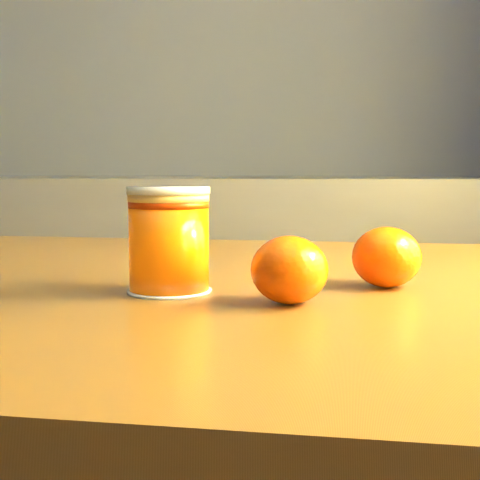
{
  "coord_description": "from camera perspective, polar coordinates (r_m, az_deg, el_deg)",
  "views": [
    {
      "loc": [
        0.96,
        -0.46,
        0.92
      ],
      "look_at": [
        0.94,
        0.13,
        0.86
      ],
      "focal_mm": 50.0,
      "sensor_mm": 36.0,
      "label": 1
    }
  ],
  "objects": [
    {
      "name": "orange_back",
      "position": [
        0.64,
        12.4,
        -1.44
      ],
      "size": [
        0.09,
        0.09,
        0.06
      ],
      "primitive_type": "ellipsoid",
      "rotation": [
        0.0,
        0.0,
        -0.43
      ],
      "color": "#E84E04",
      "rests_on": "table"
    },
    {
      "name": "orange_front",
      "position": [
        0.55,
        4.24,
        -2.56
      ],
      "size": [
        0.08,
        0.08,
        0.06
      ],
      "primitive_type": "ellipsoid",
      "rotation": [
        0.0,
        0.0,
        0.43
      ],
      "color": "#E84E04",
      "rests_on": "table"
    },
    {
      "name": "juice_glass",
      "position": [
        0.6,
        -6.08,
        -0.05
      ],
      "size": [
        0.07,
        0.07,
        0.09
      ],
      "rotation": [
        0.0,
        0.0,
        -0.29
      ],
      "color": "#E25704",
      "rests_on": "table"
    },
    {
      "name": "table",
      "position": [
        0.68,
        4.11,
        -12.2
      ],
      "size": [
        1.17,
        0.88,
        0.81
      ],
      "rotation": [
        0.0,
        0.0,
        -0.12
      ],
      "color": "brown",
      "rests_on": "ground"
    }
  ]
}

